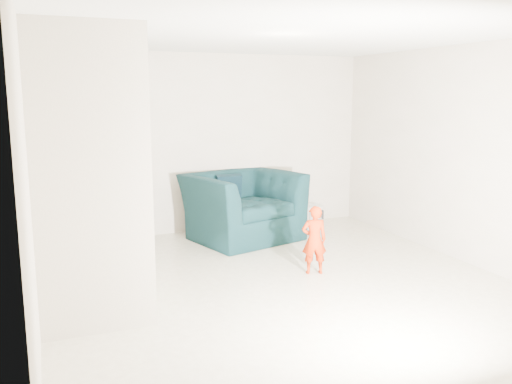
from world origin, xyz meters
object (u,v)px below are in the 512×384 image
at_px(side_table, 311,213).
at_px(staircase, 86,207).
at_px(armchair, 243,206).
at_px(toddler, 314,240).

distance_m(side_table, staircase, 3.96).
bearing_deg(side_table, armchair, -171.48).
bearing_deg(side_table, staircase, -154.10).
distance_m(toddler, side_table, 2.21).
distance_m(armchair, side_table, 1.25).
bearing_deg(armchair, staircase, -162.27).
bearing_deg(armchair, side_table, -7.36).
bearing_deg(toddler, armchair, -67.12).
xyz_separation_m(toddler, side_table, (0.98, 1.97, -0.16)).
bearing_deg(staircase, side_table, 25.90).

